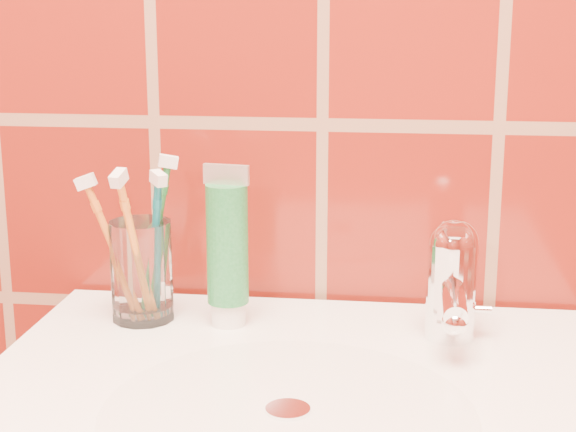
# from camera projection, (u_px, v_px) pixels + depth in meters

# --- Properties ---
(glass_tumbler) EXTENTS (0.07, 0.07, 0.10)m
(glass_tumbler) POSITION_uv_depth(u_px,v_px,m) (142.00, 271.00, 0.90)
(glass_tumbler) COLOR white
(glass_tumbler) RESTS_ON pedestal_sink
(toothpaste_tube) EXTENTS (0.05, 0.04, 0.16)m
(toothpaste_tube) POSITION_uv_depth(u_px,v_px,m) (227.00, 251.00, 0.88)
(toothpaste_tube) COLOR white
(toothpaste_tube) RESTS_ON pedestal_sink
(faucet) EXTENTS (0.05, 0.11, 0.12)m
(faucet) POSITION_uv_depth(u_px,v_px,m) (452.00, 276.00, 0.84)
(faucet) COLOR white
(faucet) RESTS_ON pedestal_sink
(toothbrush_0) EXTENTS (0.08, 0.07, 0.18)m
(toothbrush_0) POSITION_uv_depth(u_px,v_px,m) (156.00, 237.00, 0.90)
(toothbrush_0) COLOR #207A35
(toothbrush_0) RESTS_ON glass_tumbler
(toothbrush_1) EXTENTS (0.06, 0.14, 0.19)m
(toothbrush_1) POSITION_uv_depth(u_px,v_px,m) (136.00, 249.00, 0.86)
(toothbrush_1) COLOR orange
(toothbrush_1) RESTS_ON glass_tumbler
(toothbrush_2) EXTENTS (0.09, 0.08, 0.16)m
(toothbrush_2) POSITION_uv_depth(u_px,v_px,m) (114.00, 250.00, 0.88)
(toothbrush_2) COLOR #C76A23
(toothbrush_2) RESTS_ON glass_tumbler
(toothbrush_3) EXTENTS (0.08, 0.08, 0.17)m
(toothbrush_3) POSITION_uv_depth(u_px,v_px,m) (155.00, 247.00, 0.88)
(toothbrush_3) COLOR #0D6672
(toothbrush_3) RESTS_ON glass_tumbler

